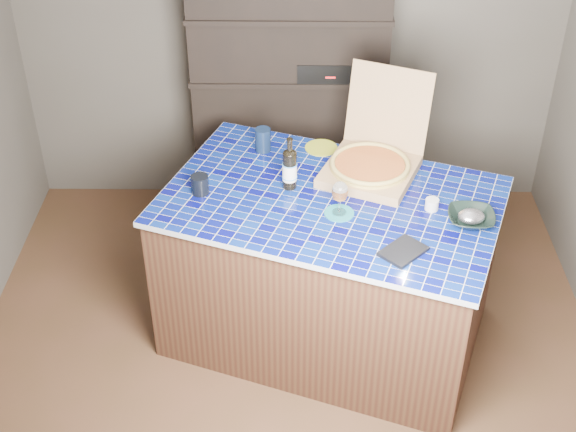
{
  "coord_description": "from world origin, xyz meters",
  "views": [
    {
      "loc": [
        0.05,
        -3.07,
        3.25
      ],
      "look_at": [
        0.01,
        0.0,
        1.04
      ],
      "focal_mm": 50.0,
      "sensor_mm": 36.0,
      "label": 1
    }
  ],
  "objects_px": {
    "pizza_box": "(372,162)",
    "bowl": "(471,218)",
    "mead_bottle": "(290,168)",
    "dvd_case": "(403,251)",
    "kitchen_island": "(328,269)",
    "wine_glass": "(340,192)"
  },
  "relations": [
    {
      "from": "pizza_box",
      "to": "mead_bottle",
      "type": "height_order",
      "value": "pizza_box"
    },
    {
      "from": "mead_bottle",
      "to": "bowl",
      "type": "bearing_deg",
      "value": -19.0
    },
    {
      "from": "kitchen_island",
      "to": "bowl",
      "type": "xyz_separation_m",
      "value": [
        0.68,
        -0.2,
        0.49
      ]
    },
    {
      "from": "kitchen_island",
      "to": "pizza_box",
      "type": "bearing_deg",
      "value": 68.19
    },
    {
      "from": "pizza_box",
      "to": "mead_bottle",
      "type": "relative_size",
      "value": 2.35
    },
    {
      "from": "wine_glass",
      "to": "pizza_box",
      "type": "bearing_deg",
      "value": 63.82
    },
    {
      "from": "kitchen_island",
      "to": "dvd_case",
      "type": "bearing_deg",
      "value": -33.74
    },
    {
      "from": "pizza_box",
      "to": "wine_glass",
      "type": "relative_size",
      "value": 3.77
    },
    {
      "from": "wine_glass",
      "to": "dvd_case",
      "type": "relative_size",
      "value": 0.87
    },
    {
      "from": "mead_bottle",
      "to": "wine_glass",
      "type": "xyz_separation_m",
      "value": [
        0.25,
        -0.24,
        0.01
      ]
    },
    {
      "from": "bowl",
      "to": "pizza_box",
      "type": "bearing_deg",
      "value": 135.43
    },
    {
      "from": "pizza_box",
      "to": "bowl",
      "type": "distance_m",
      "value": 0.64
    },
    {
      "from": "bowl",
      "to": "dvd_case",
      "type": "bearing_deg",
      "value": -146.01
    },
    {
      "from": "dvd_case",
      "to": "bowl",
      "type": "bearing_deg",
      "value": 78.57
    },
    {
      "from": "mead_bottle",
      "to": "dvd_case",
      "type": "bearing_deg",
      "value": -45.51
    },
    {
      "from": "dvd_case",
      "to": "pizza_box",
      "type": "bearing_deg",
      "value": 142.91
    },
    {
      "from": "pizza_box",
      "to": "mead_bottle",
      "type": "xyz_separation_m",
      "value": [
        -0.43,
        -0.14,
        0.04
      ]
    },
    {
      "from": "kitchen_island",
      "to": "pizza_box",
      "type": "xyz_separation_m",
      "value": [
        0.22,
        0.25,
        0.53
      ]
    },
    {
      "from": "kitchen_island",
      "to": "bowl",
      "type": "height_order",
      "value": "bowl"
    },
    {
      "from": "wine_glass",
      "to": "dvd_case",
      "type": "height_order",
      "value": "wine_glass"
    },
    {
      "from": "wine_glass",
      "to": "bowl",
      "type": "distance_m",
      "value": 0.65
    },
    {
      "from": "wine_glass",
      "to": "bowl",
      "type": "bearing_deg",
      "value": -6.21
    }
  ]
}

